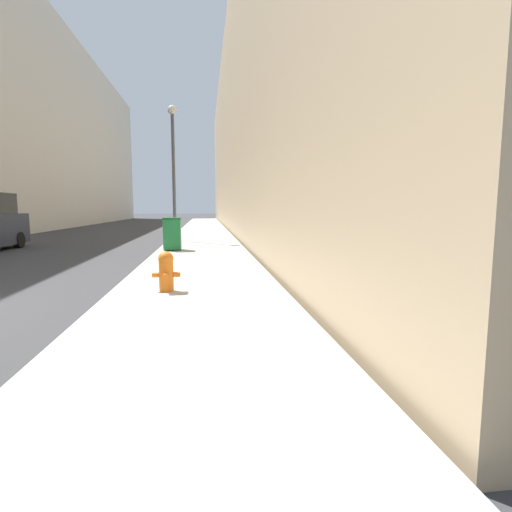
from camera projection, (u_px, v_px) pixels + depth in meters
The scene contains 5 objects.
sidewalk_right at pixel (203, 234), 23.75m from camera, with size 3.14×60.00×0.15m.
building_right_stone at pixel (300, 138), 31.73m from camera, with size 12.00×60.00×14.18m.
fire_hydrant at pixel (166, 270), 7.10m from camera, with size 0.50×0.38×0.72m.
trash_bin at pixel (172, 233), 13.93m from camera, with size 0.60×0.65×1.14m.
lamppost at pixel (173, 163), 17.37m from camera, with size 0.39×0.39×5.84m.
Camera 1 is at (5.61, -5.94, 1.64)m, focal length 28.00 mm.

